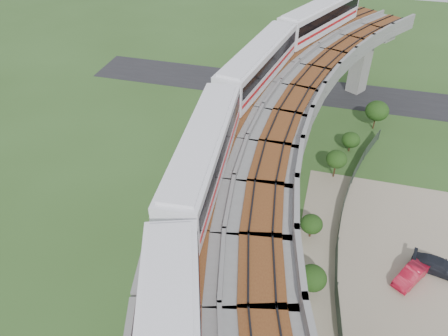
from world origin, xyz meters
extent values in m
plane|color=#335321|center=(0.00, 0.00, 0.00)|extent=(160.00, 160.00, 0.00)
cube|color=gray|center=(14.00, -2.00, 0.02)|extent=(18.00, 26.00, 0.04)
cube|color=#232326|center=(0.00, 30.00, 0.01)|extent=(60.00, 8.00, 0.03)
cube|color=#99968E|center=(9.12, 31.80, 4.20)|extent=(2.86, 2.93, 8.40)
cube|color=#99968E|center=(9.12, 31.80, 9.00)|extent=(7.21, 5.74, 1.20)
cube|color=#99968E|center=(0.91, 10.42, 4.20)|extent=(2.35, 2.51, 8.40)
cube|color=#99968E|center=(0.91, 10.42, 9.00)|extent=(7.31, 3.58, 1.20)
cube|color=#99968E|center=(0.91, -10.42, 4.20)|extent=(2.35, 2.51, 8.40)
cube|color=#99968E|center=(0.91, -10.42, 9.00)|extent=(7.31, 3.58, 1.20)
cube|color=gray|center=(6.19, 26.54, 10.00)|extent=(16.42, 20.91, 0.80)
cube|color=gray|center=(2.33, 28.44, 10.90)|extent=(8.66, 17.08, 1.00)
cube|color=gray|center=(10.04, 24.64, 10.90)|extent=(8.66, 17.08, 1.00)
cube|color=brown|center=(4.21, 27.51, 10.46)|extent=(10.68, 18.08, 0.12)
cube|color=black|center=(4.21, 27.51, 10.58)|extent=(9.69, 17.59, 0.12)
cube|color=brown|center=(8.16, 25.56, 10.46)|extent=(10.68, 18.08, 0.12)
cube|color=black|center=(8.16, 25.56, 10.58)|extent=(9.69, 17.59, 0.12)
cube|color=gray|center=(0.70, 9.13, 10.00)|extent=(11.77, 20.03, 0.80)
cube|color=gray|center=(-3.55, 9.78, 10.90)|extent=(3.22, 18.71, 1.00)
cube|color=gray|center=(4.95, 8.47, 10.90)|extent=(3.22, 18.71, 1.00)
cube|color=brown|center=(-1.48, 9.46, 10.46)|extent=(5.44, 19.05, 0.12)
cube|color=black|center=(-1.48, 9.46, 10.58)|extent=(4.35, 18.88, 0.12)
cube|color=brown|center=(2.87, 8.79, 10.46)|extent=(5.44, 19.05, 0.12)
cube|color=black|center=(2.87, 8.79, 10.58)|extent=(4.35, 18.88, 0.12)
cube|color=gray|center=(0.70, -9.13, 10.00)|extent=(11.77, 20.03, 0.80)
cube|color=gray|center=(-3.55, -9.78, 10.90)|extent=(3.22, 18.71, 1.00)
cube|color=gray|center=(4.95, -8.47, 10.90)|extent=(3.22, 18.71, 1.00)
cube|color=brown|center=(-1.48, -9.46, 10.46)|extent=(5.44, 19.05, 0.12)
cube|color=black|center=(-1.48, -9.46, 10.58)|extent=(4.35, 18.88, 0.12)
cube|color=brown|center=(2.87, -8.79, 10.46)|extent=(5.44, 19.05, 0.12)
cube|color=black|center=(2.87, -8.79, 10.58)|extent=(4.35, 18.88, 0.12)
cube|color=white|center=(-1.97, -5.37, 12.24)|extent=(3.98, 15.18, 3.20)
cube|color=white|center=(-1.97, -5.37, 13.94)|extent=(3.38, 14.38, 0.22)
cube|color=black|center=(-1.97, -5.37, 12.69)|extent=(3.99, 14.58, 1.15)
cube|color=red|center=(-1.97, -5.37, 11.49)|extent=(3.99, 14.58, 0.30)
cube|color=black|center=(-1.97, -5.37, 10.78)|extent=(2.99, 12.87, 0.28)
cube|color=white|center=(-1.36, 10.18, 12.24)|extent=(5.12, 15.24, 3.20)
cube|color=white|center=(-1.36, 10.18, 13.94)|extent=(4.46, 14.41, 0.22)
cube|color=black|center=(-1.36, 10.18, 12.69)|extent=(5.08, 14.66, 1.15)
cube|color=red|center=(-1.36, 10.18, 11.49)|extent=(5.08, 14.66, 0.30)
cube|color=black|center=(-1.36, 10.18, 10.78)|extent=(3.96, 12.89, 0.28)
cube|color=white|center=(3.09, 25.09, 12.24)|extent=(8.52, 14.81, 3.20)
cube|color=white|center=(3.09, 25.09, 13.94)|extent=(7.72, 13.91, 0.22)
cube|color=black|center=(3.09, 25.09, 12.69)|extent=(8.33, 14.29, 1.15)
cube|color=red|center=(3.09, 25.09, 11.49)|extent=(8.33, 14.29, 0.30)
cube|color=black|center=(3.09, 25.09, 10.78)|extent=(6.88, 12.43, 0.28)
cylinder|color=#2D382D|center=(12.25, 19.29, 0.75)|extent=(0.08, 0.08, 1.50)
cube|color=#2D382D|center=(11.38, 16.98, 0.75)|extent=(1.69, 4.77, 1.40)
cylinder|color=#2D382D|center=(10.62, 14.63, 0.75)|extent=(0.08, 0.08, 1.50)
cube|color=#2D382D|center=(9.98, 12.24, 0.75)|extent=(1.23, 4.91, 1.40)
cylinder|color=#2D382D|center=(9.45, 9.83, 0.75)|extent=(0.08, 0.08, 1.50)
cube|color=#2D382D|center=(9.03, 7.39, 0.75)|extent=(0.75, 4.99, 1.40)
cylinder|color=#2D382D|center=(8.74, 4.94, 0.75)|extent=(0.08, 0.08, 1.50)
cube|color=#2D382D|center=(8.56, 2.47, 0.75)|extent=(0.27, 5.04, 1.40)
cylinder|color=#2D382D|center=(8.50, 0.00, 0.75)|extent=(0.08, 0.08, 1.50)
cube|color=#2D382D|center=(8.56, -2.47, 0.75)|extent=(0.27, 5.04, 1.40)
cylinder|color=#2D382D|center=(8.74, -4.94, 0.75)|extent=(0.08, 0.08, 1.50)
cube|color=#2D382D|center=(9.03, -7.39, 0.75)|extent=(0.75, 4.99, 1.40)
cylinder|color=#382314|center=(11.63, 21.82, 0.86)|extent=(0.18, 0.18, 1.72)
ellipsoid|color=#183410|center=(11.63, 21.82, 2.58)|extent=(2.86, 2.86, 2.43)
cylinder|color=#382314|center=(8.89, 15.95, 0.48)|extent=(0.18, 0.18, 0.95)
ellipsoid|color=#183410|center=(8.89, 15.95, 1.58)|extent=(2.10, 2.10, 1.78)
cylinder|color=#382314|center=(7.48, 10.56, 0.85)|extent=(0.18, 0.18, 1.70)
ellipsoid|color=#183410|center=(7.48, 10.56, 2.36)|extent=(2.21, 2.21, 1.88)
cylinder|color=#382314|center=(5.99, 0.92, 0.50)|extent=(0.18, 0.18, 1.00)
ellipsoid|color=#183410|center=(5.99, 0.92, 1.61)|extent=(2.02, 2.02, 1.72)
cylinder|color=#382314|center=(6.69, -5.18, 0.47)|extent=(0.18, 0.18, 0.95)
ellipsoid|color=#183410|center=(6.69, -5.18, 1.65)|extent=(2.35, 2.35, 1.99)
imported|color=#A90F25|center=(14.62, -1.89, 0.68)|extent=(3.31, 4.01, 1.29)
imported|color=black|center=(16.93, -0.30, 0.67)|extent=(4.61, 2.57, 1.26)
camera|label=1|loc=(5.75, -28.40, 29.74)|focal=35.00mm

